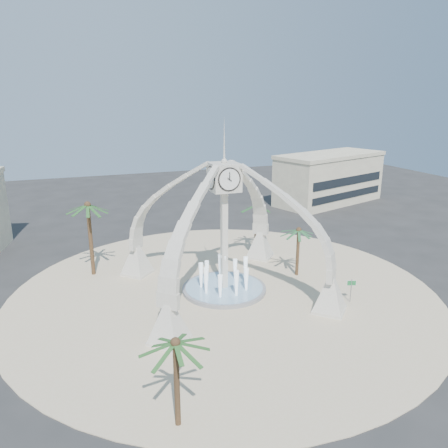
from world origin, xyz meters
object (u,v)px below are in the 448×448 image
object	(u,v)px
palm_north	(256,206)
street_sign	(351,286)
clock_tower	(224,226)
palm_west	(88,206)
fountain	(224,288)
palm_south	(175,344)
palm_east	(299,231)

from	to	relation	value
palm_north	street_sign	distance (m)	16.06
clock_tower	palm_west	size ratio (longest dim) A/B	2.15
fountain	palm_west	distance (m)	15.92
palm_west	palm_south	size ratio (longest dim) A/B	1.40
clock_tower	palm_west	xyz separation A→B (m)	(-11.42, 8.53, 0.89)
palm_east	street_sign	bearing A→B (deg)	-78.66
clock_tower	palm_south	xyz separation A→B (m)	(-8.68, -15.77, -1.28)
fountain	street_sign	xyz separation A→B (m)	(9.85, -6.25, 1.32)
clock_tower	palm_north	world-z (taller)	clock_tower
palm_west	fountain	bearing A→B (deg)	-36.78
palm_west	palm_south	xyz separation A→B (m)	(2.74, -24.30, -2.18)
palm_south	fountain	bearing A→B (deg)	61.17
palm_west	palm_north	bearing A→B (deg)	1.73
palm_east	palm_west	distance (m)	21.38
palm_south	street_sign	xyz separation A→B (m)	(18.52, 9.52, -3.60)
fountain	palm_west	world-z (taller)	palm_west
palm_south	street_sign	size ratio (longest dim) A/B	2.65
palm_west	palm_north	world-z (taller)	palm_west
palm_north	street_sign	bearing A→B (deg)	-81.01
fountain	palm_north	bearing A→B (deg)	50.83
palm_west	palm_north	xyz separation A→B (m)	(18.83, 0.57, -1.75)
palm_east	palm_north	xyz separation A→B (m)	(-0.99, 8.19, 0.74)
fountain	palm_east	world-z (taller)	palm_east
palm_east	palm_west	world-z (taller)	palm_west
palm_west	clock_tower	bearing A→B (deg)	-36.78
clock_tower	fountain	size ratio (longest dim) A/B	2.24
palm_west	palm_south	distance (m)	24.55
street_sign	palm_south	bearing A→B (deg)	-132.79
street_sign	clock_tower	bearing A→B (deg)	167.61
fountain	clock_tower	bearing A→B (deg)	-90.00
palm_north	street_sign	size ratio (longest dim) A/B	2.85
clock_tower	fountain	bearing A→B (deg)	90.00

